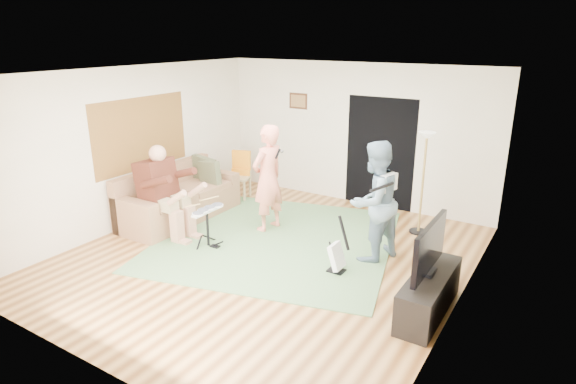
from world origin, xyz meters
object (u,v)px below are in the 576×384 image
object	(u,v)px
television	(430,247)
tv_cabinet	(429,294)
guitarist	(374,202)
torchiere_lamp	(424,165)
dining_chair	(240,182)
guitar_spare	(337,256)
sofa	(176,201)
singer	(268,178)
drum_kit	(208,229)

from	to	relation	value
television	tv_cabinet	bearing A→B (deg)	-0.00
guitarist	television	size ratio (longest dim) A/B	1.64
torchiere_lamp	dining_chair	world-z (taller)	torchiere_lamp
dining_chair	guitar_spare	bearing A→B (deg)	-48.35
torchiere_lamp	sofa	bearing A→B (deg)	-157.33
guitar_spare	torchiere_lamp	world-z (taller)	torchiere_lamp
torchiere_lamp	tv_cabinet	distance (m)	2.67
sofa	television	bearing A→B (deg)	-8.47
singer	dining_chair	distance (m)	1.87
guitar_spare	tv_cabinet	bearing A→B (deg)	-13.79
singer	dining_chair	world-z (taller)	singer
guitar_spare	guitarist	bearing A→B (deg)	71.81
drum_kit	torchiere_lamp	distance (m)	3.62
guitarist	dining_chair	world-z (taller)	guitarist
dining_chair	tv_cabinet	xyz separation A→B (m)	(4.51, -2.22, -0.09)
sofa	torchiere_lamp	xyz separation A→B (m)	(3.95, 1.65, 0.87)
drum_kit	guitarist	size ratio (longest dim) A/B	0.37
singer	guitarist	distance (m)	1.93
drum_kit	guitarist	world-z (taller)	guitarist
television	dining_chair	bearing A→B (deg)	153.56
guitarist	guitar_spare	world-z (taller)	guitarist
drum_kit	singer	xyz separation A→B (m)	(0.41, 1.08, 0.62)
drum_kit	tv_cabinet	bearing A→B (deg)	-0.95
sofa	tv_cabinet	bearing A→B (deg)	-8.38
dining_chair	guitarist	bearing A→B (deg)	-36.96
guitar_spare	dining_chair	world-z (taller)	dining_chair
sofa	guitarist	size ratio (longest dim) A/B	1.29
sofa	tv_cabinet	xyz separation A→B (m)	(4.80, -0.71, -0.06)
dining_chair	tv_cabinet	world-z (taller)	dining_chair
singer	guitar_spare	xyz separation A→B (m)	(1.70, -0.80, -0.66)
drum_kit	guitarist	distance (m)	2.60
guitarist	dining_chair	distance (m)	3.60
singer	torchiere_lamp	world-z (taller)	singer
drum_kit	dining_chair	distance (m)	2.38
dining_chair	television	distance (m)	5.01
dining_chair	television	size ratio (longest dim) A/B	0.87
drum_kit	tv_cabinet	xyz separation A→B (m)	(3.50, -0.06, -0.03)
guitarist	guitar_spare	xyz separation A→B (m)	(-0.22, -0.68, -0.65)
drum_kit	torchiere_lamp	bearing A→B (deg)	40.98
guitarist	torchiere_lamp	xyz separation A→B (m)	(0.31, 1.33, 0.28)
singer	guitarist	bearing A→B (deg)	95.35
tv_cabinet	television	bearing A→B (deg)	180.00
torchiere_lamp	guitarist	bearing A→B (deg)	-102.94
singer	guitar_spare	distance (m)	2.00
singer	tv_cabinet	xyz separation A→B (m)	(3.09, -1.14, -0.66)
torchiere_lamp	tv_cabinet	world-z (taller)	torchiere_lamp
tv_cabinet	television	distance (m)	0.60
torchiere_lamp	dining_chair	bearing A→B (deg)	-177.82
guitar_spare	torchiere_lamp	xyz separation A→B (m)	(0.53, 2.02, 0.93)
sofa	torchiere_lamp	distance (m)	4.37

